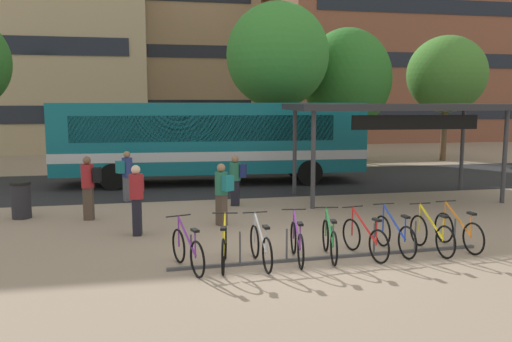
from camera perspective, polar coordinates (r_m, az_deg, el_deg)
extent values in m
plane|color=gray|center=(11.62, 3.30, -8.67)|extent=(200.00, 200.00, 0.00)
cube|color=#232326|center=(21.08, -3.57, -1.26)|extent=(80.00, 7.20, 0.01)
cube|color=#0F6070|center=(20.82, -4.88, 3.72)|extent=(12.12, 3.19, 2.70)
cube|color=silver|center=(20.87, -4.86, 1.94)|extent=(12.14, 3.21, 0.36)
cube|color=black|center=(21.80, 9.63, 6.79)|extent=(1.12, 2.35, 0.40)
cube|color=black|center=(22.00, 10.90, 4.53)|extent=(0.20, 2.19, 1.40)
cube|color=black|center=(22.02, -5.88, 4.98)|extent=(9.83, 0.59, 0.97)
cube|color=black|center=(19.54, -5.54, 4.65)|extent=(9.83, 0.59, 0.97)
cylinder|color=black|center=(22.62, 4.42, 0.60)|extent=(1.01, 0.35, 1.00)
cylinder|color=black|center=(20.39, 5.86, -0.18)|extent=(1.01, 0.35, 1.00)
cylinder|color=black|center=(22.19, -14.66, 0.24)|extent=(1.01, 0.35, 1.00)
cylinder|color=black|center=(19.92, -15.37, -0.61)|extent=(1.01, 0.35, 1.00)
cube|color=#47474C|center=(11.13, 8.21, -9.31)|extent=(6.81, 0.36, 0.06)
cylinder|color=#47474C|center=(10.34, -7.10, -8.77)|extent=(0.04, 0.04, 0.70)
cylinder|color=#47474C|center=(10.49, -1.76, -8.47)|extent=(0.04, 0.04, 0.70)
cylinder|color=#47474C|center=(10.73, 3.38, -8.12)|extent=(0.04, 0.04, 0.70)
cylinder|color=#47474C|center=(11.04, 8.25, -7.72)|extent=(0.04, 0.04, 0.70)
cylinder|color=#47474C|center=(11.44, 12.80, -7.29)|extent=(0.04, 0.04, 0.70)
cylinder|color=#47474C|center=(11.90, 17.02, -6.86)|extent=(0.04, 0.04, 0.70)
cylinder|color=#47474C|center=(12.41, 20.90, -6.43)|extent=(0.04, 0.04, 0.70)
torus|color=black|center=(10.77, -8.46, -8.11)|extent=(0.24, 0.69, 0.70)
torus|color=black|center=(9.85, -6.43, -9.57)|extent=(0.24, 0.69, 0.70)
cube|color=#702893|center=(10.24, -7.57, -7.09)|extent=(0.29, 0.89, 0.58)
cylinder|color=#702893|center=(9.87, -6.67, -7.95)|extent=(0.04, 0.04, 0.55)
cube|color=black|center=(9.80, -6.70, -6.46)|extent=(0.16, 0.24, 0.05)
cylinder|color=#702893|center=(10.67, -8.46, -6.51)|extent=(0.04, 0.04, 0.65)
cylinder|color=black|center=(10.60, -8.49, -4.86)|extent=(0.51, 0.18, 0.03)
torus|color=black|center=(10.93, -3.38, -7.81)|extent=(0.17, 0.70, 0.70)
torus|color=black|center=(9.95, -3.62, -9.37)|extent=(0.17, 0.70, 0.70)
cube|color=yellow|center=(10.37, -3.51, -6.85)|extent=(0.20, 0.91, 0.58)
cylinder|color=yellow|center=(9.97, -3.61, -7.75)|extent=(0.03, 0.03, 0.55)
cube|color=black|center=(9.90, -3.62, -6.28)|extent=(0.14, 0.23, 0.05)
cylinder|color=yellow|center=(10.83, -3.40, -6.23)|extent=(0.04, 0.04, 0.65)
cylinder|color=black|center=(10.76, -3.42, -4.61)|extent=(0.52, 0.12, 0.03)
torus|color=black|center=(10.98, -0.15, -7.72)|extent=(0.07, 0.71, 0.70)
torus|color=black|center=(10.03, 1.25, -9.22)|extent=(0.07, 0.71, 0.70)
cube|color=#B7BABF|center=(10.44, 0.49, -6.75)|extent=(0.07, 0.92, 0.58)
cylinder|color=#B7BABF|center=(10.05, 1.11, -7.62)|extent=(0.03, 0.03, 0.55)
cube|color=black|center=(9.98, 1.11, -6.15)|extent=(0.11, 0.22, 0.05)
cylinder|color=#B7BABF|center=(10.88, -0.13, -6.15)|extent=(0.03, 0.03, 0.65)
cylinder|color=black|center=(10.81, -0.13, -4.54)|extent=(0.52, 0.05, 0.03)
torus|color=black|center=(11.29, 4.11, -7.31)|extent=(0.14, 0.70, 0.70)
torus|color=black|center=(10.32, 4.92, -8.76)|extent=(0.14, 0.70, 0.70)
cube|color=#702893|center=(10.74, 4.50, -6.36)|extent=(0.15, 0.92, 0.58)
cylinder|color=#702893|center=(10.34, 4.85, -7.20)|extent=(0.03, 0.03, 0.55)
cube|color=black|center=(10.28, 4.86, -5.78)|extent=(0.13, 0.23, 0.05)
cylinder|color=#702893|center=(11.19, 4.14, -5.78)|extent=(0.04, 0.04, 0.65)
cylinder|color=black|center=(11.13, 4.16, -4.21)|extent=(0.52, 0.10, 0.03)
torus|color=black|center=(11.56, 7.62, -6.99)|extent=(0.16, 0.70, 0.70)
torus|color=black|center=(10.60, 8.53, -8.38)|extent=(0.16, 0.70, 0.70)
cube|color=#1E7F38|center=(11.02, 8.07, -6.05)|extent=(0.19, 0.91, 0.58)
cylinder|color=#1E7F38|center=(10.62, 8.46, -6.86)|extent=(0.03, 0.03, 0.55)
cube|color=black|center=(10.56, 8.49, -5.47)|extent=(0.14, 0.23, 0.05)
cylinder|color=#1E7F38|center=(11.47, 7.66, -5.50)|extent=(0.04, 0.04, 0.65)
cylinder|color=black|center=(11.40, 7.69, -3.96)|extent=(0.52, 0.12, 0.03)
torus|color=black|center=(11.72, 10.40, -6.85)|extent=(0.17, 0.70, 0.70)
torus|color=black|center=(10.91, 13.31, -8.03)|extent=(0.17, 0.70, 0.70)
cube|color=red|center=(11.25, 11.78, -5.85)|extent=(0.20, 0.91, 0.58)
cylinder|color=red|center=(10.92, 13.04, -6.57)|extent=(0.04, 0.04, 0.55)
cube|color=black|center=(10.86, 13.09, -5.22)|extent=(0.14, 0.23, 0.05)
cylinder|color=red|center=(11.63, 10.49, -5.38)|extent=(0.04, 0.04, 0.65)
cylinder|color=black|center=(11.57, 10.53, -3.86)|extent=(0.52, 0.12, 0.03)
torus|color=black|center=(12.18, 13.66, -6.39)|extent=(0.10, 0.71, 0.70)
torus|color=black|center=(11.34, 16.23, -7.53)|extent=(0.10, 0.71, 0.70)
cube|color=#1E3DB2|center=(11.70, 14.90, -5.43)|extent=(0.10, 0.92, 0.58)
cylinder|color=#1E3DB2|center=(11.36, 16.01, -6.13)|extent=(0.03, 0.03, 0.55)
cube|color=black|center=(11.30, 16.06, -4.82)|extent=(0.12, 0.23, 0.05)
cylinder|color=#1E3DB2|center=(12.09, 13.75, -4.97)|extent=(0.03, 0.03, 0.65)
cylinder|color=black|center=(12.03, 13.80, -3.51)|extent=(0.52, 0.07, 0.03)
torus|color=black|center=(12.45, 17.36, -6.22)|extent=(0.08, 0.71, 0.70)
torus|color=black|center=(11.63, 20.02, -7.31)|extent=(0.08, 0.71, 0.70)
cube|color=yellow|center=(11.98, 18.66, -5.27)|extent=(0.08, 0.92, 0.58)
cylinder|color=yellow|center=(11.64, 19.80, -5.94)|extent=(0.03, 0.03, 0.55)
cube|color=black|center=(11.59, 19.86, -4.67)|extent=(0.11, 0.22, 0.05)
cylinder|color=yellow|center=(12.37, 17.47, -4.83)|extent=(0.03, 0.03, 0.65)
cylinder|color=black|center=(12.30, 17.52, -3.40)|extent=(0.52, 0.05, 0.03)
torus|color=black|center=(12.90, 19.87, -5.85)|extent=(0.10, 0.71, 0.70)
torus|color=black|center=(12.12, 22.70, -6.85)|extent=(0.10, 0.71, 0.70)
cube|color=orange|center=(12.45, 21.25, -4.91)|extent=(0.10, 0.92, 0.58)
cylinder|color=orange|center=(12.13, 22.47, -5.54)|extent=(0.03, 0.03, 0.55)
cube|color=black|center=(12.08, 22.53, -4.32)|extent=(0.12, 0.23, 0.05)
cylinder|color=orange|center=(12.82, 19.98, -4.50)|extent=(0.03, 0.03, 0.65)
cylinder|color=black|center=(12.76, 20.05, -3.12)|extent=(0.52, 0.07, 0.03)
cylinder|color=#38383D|center=(15.84, 6.28, 1.16)|extent=(0.15, 0.15, 2.97)
cylinder|color=#38383D|center=(18.48, 25.57, 1.38)|extent=(0.15, 0.15, 2.97)
cylinder|color=#38383D|center=(18.30, 4.25, 2.05)|extent=(0.15, 0.15, 2.97)
cylinder|color=#38383D|center=(20.63, 21.63, 2.17)|extent=(0.15, 0.15, 2.97)
cube|color=#28282D|center=(17.99, 15.14, 6.78)|extent=(7.28, 3.72, 0.20)
cube|color=black|center=(16.70, 17.04, 5.12)|extent=(4.04, 0.30, 0.44)
cube|color=black|center=(16.37, -2.29, -2.42)|extent=(0.31, 0.27, 0.81)
cylinder|color=#23664C|center=(16.26, -2.30, -0.05)|extent=(0.42, 0.42, 0.56)
sphere|color=#936B4C|center=(16.21, -2.31, 1.32)|extent=(0.22, 0.22, 0.22)
cube|color=navy|center=(16.23, -1.39, 0.04)|extent=(0.25, 0.32, 0.40)
cube|color=#47382D|center=(13.81, -3.80, -4.27)|extent=(0.31, 0.33, 0.83)
cylinder|color=#23664C|center=(13.69, -3.82, -1.35)|extent=(0.47, 0.47, 0.60)
sphere|color=#936B4C|center=(13.63, -3.84, 0.36)|extent=(0.22, 0.22, 0.22)
cube|color=#197075|center=(13.49, -3.10, -1.34)|extent=(0.33, 0.30, 0.40)
cube|color=#565660|center=(17.61, -13.84, -1.92)|extent=(0.33, 0.31, 0.81)
cylinder|color=navy|center=(17.51, -13.91, 0.40)|extent=(0.47, 0.47, 0.62)
sphere|color=#936B4C|center=(17.46, -13.96, 1.77)|extent=(0.22, 0.22, 0.22)
cube|color=#197075|center=(17.38, -14.65, 0.42)|extent=(0.30, 0.33, 0.40)
cube|color=#47382D|center=(15.12, -17.84, -3.43)|extent=(0.29, 0.24, 0.91)
cylinder|color=maroon|center=(15.00, -17.96, -0.52)|extent=(0.39, 0.39, 0.64)
sphere|color=brown|center=(14.94, -18.03, 1.11)|extent=(0.22, 0.22, 0.22)
cube|color=black|center=(14.93, -17.00, -0.40)|extent=(0.22, 0.30, 0.40)
cube|color=black|center=(13.09, -12.88, -4.93)|extent=(0.23, 0.28, 0.91)
cylinder|color=maroon|center=(12.95, -12.98, -1.65)|extent=(0.38, 0.38, 0.60)
sphere|color=beige|center=(12.89, -13.03, 0.15)|extent=(0.22, 0.22, 0.22)
cube|color=#B21E23|center=(13.20, -12.81, -1.34)|extent=(0.30, 0.21, 0.40)
cylinder|color=#232328|center=(16.02, -24.31, -3.06)|extent=(0.52, 0.52, 0.95)
cylinder|color=black|center=(15.94, -24.41, -1.24)|extent=(0.55, 0.55, 0.08)
cylinder|color=brown|center=(28.91, 9.77, 3.24)|extent=(0.32, 0.32, 2.20)
ellipsoid|color=#2D7028|center=(28.86, 9.92, 9.94)|extent=(4.76, 4.76, 5.35)
cylinder|color=brown|center=(25.74, 2.33, 4.06)|extent=(0.32, 0.32, 3.31)
ellipsoid|color=#388433|center=(25.79, 2.38, 12.54)|extent=(4.95, 4.95, 5.07)
cylinder|color=brown|center=(30.59, 19.86, 3.84)|extent=(0.32, 0.32, 2.96)
ellipsoid|color=#427A2D|center=(30.57, 20.14, 9.91)|extent=(4.25, 4.25, 4.15)
cube|color=tan|center=(41.12, -24.32, 13.85)|extent=(17.11, 12.67, 16.37)
cube|color=black|center=(34.64, -26.10, 5.53)|extent=(15.05, 0.06, 1.10)
cube|color=brown|center=(50.07, 15.92, 17.42)|extent=(23.21, 13.18, 24.03)
cube|color=black|center=(43.51, 19.49, 6.07)|extent=(20.43, 0.06, 1.10)
cube|color=black|center=(43.62, 19.72, 11.33)|extent=(20.43, 0.06, 1.10)
cube|color=black|center=(44.09, 19.97, 16.53)|extent=(20.43, 0.06, 1.10)
cube|color=tan|center=(53.28, -9.04, 11.67)|extent=(14.92, 13.18, 14.20)
cube|color=black|center=(46.53, -8.56, 7.03)|extent=(13.13, 0.06, 1.10)
cube|color=black|center=(46.73, -8.67, 12.84)|extent=(13.13, 0.06, 1.10)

